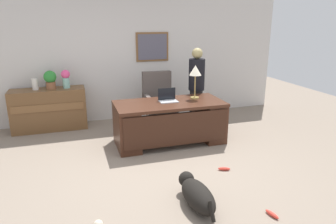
# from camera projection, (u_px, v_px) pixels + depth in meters

# --- Properties ---
(ground_plane) EXTENTS (12.00, 12.00, 0.00)m
(ground_plane) POSITION_uv_depth(u_px,v_px,m) (163.00, 165.00, 4.79)
(ground_plane) COLOR gray
(back_wall) EXTENTS (7.00, 0.16, 2.70)m
(back_wall) POSITION_uv_depth(u_px,v_px,m) (129.00, 57.00, 6.78)
(back_wall) COLOR silver
(back_wall) RESTS_ON ground_plane
(desk) EXTENTS (1.91, 0.89, 0.75)m
(desk) POSITION_uv_depth(u_px,v_px,m) (170.00, 121.00, 5.55)
(desk) COLOR #422316
(desk) RESTS_ON ground_plane
(credenza) EXTENTS (1.42, 0.50, 0.83)m
(credenza) POSITION_uv_depth(u_px,v_px,m) (49.00, 109.00, 6.24)
(credenza) COLOR brown
(credenza) RESTS_ON ground_plane
(armchair) EXTENTS (0.60, 0.59, 1.12)m
(armchair) POSITION_uv_depth(u_px,v_px,m) (159.00, 103.00, 6.42)
(armchair) COLOR #564C47
(armchair) RESTS_ON ground_plane
(person_standing) EXTENTS (0.32, 0.32, 1.60)m
(person_standing) POSITION_uv_depth(u_px,v_px,m) (196.00, 87.00, 6.31)
(person_standing) COLOR #262323
(person_standing) RESTS_ON ground_plane
(dog_lying) EXTENTS (0.33, 0.88, 0.30)m
(dog_lying) POSITION_uv_depth(u_px,v_px,m) (197.00, 194.00, 3.72)
(dog_lying) COLOR black
(dog_lying) RESTS_ON ground_plane
(laptop) EXTENTS (0.32, 0.22, 0.22)m
(laptop) POSITION_uv_depth(u_px,v_px,m) (168.00, 98.00, 5.53)
(laptop) COLOR #B2B5BA
(laptop) RESTS_ON desk
(desk_lamp) EXTENTS (0.22, 0.22, 0.61)m
(desk_lamp) POSITION_uv_depth(u_px,v_px,m) (195.00, 72.00, 5.61)
(desk_lamp) COLOR #9E8447
(desk_lamp) RESTS_ON desk
(vase_with_flowers) EXTENTS (0.17, 0.17, 0.36)m
(vase_with_flowers) POSITION_uv_depth(u_px,v_px,m) (66.00, 78.00, 6.17)
(vase_with_flowers) COLOR #88C2B5
(vase_with_flowers) RESTS_ON credenza
(vase_empty) EXTENTS (0.12, 0.12, 0.23)m
(vase_empty) POSITION_uv_depth(u_px,v_px,m) (35.00, 84.00, 6.03)
(vase_empty) COLOR silver
(vase_empty) RESTS_ON credenza
(potted_plant) EXTENTS (0.24, 0.24, 0.36)m
(potted_plant) POSITION_uv_depth(u_px,v_px,m) (50.00, 79.00, 6.08)
(potted_plant) COLOR brown
(potted_plant) RESTS_ON credenza
(dog_toy_bone) EXTENTS (0.19, 0.11, 0.05)m
(dog_toy_bone) POSITION_uv_depth(u_px,v_px,m) (224.00, 169.00, 4.62)
(dog_toy_bone) COLOR #E53F33
(dog_toy_bone) RESTS_ON ground_plane
(dog_toy_plush) EXTENTS (0.09, 0.20, 0.05)m
(dog_toy_plush) POSITION_uv_depth(u_px,v_px,m) (272.00, 214.00, 3.55)
(dog_toy_plush) COLOR #E53F33
(dog_toy_plush) RESTS_ON ground_plane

